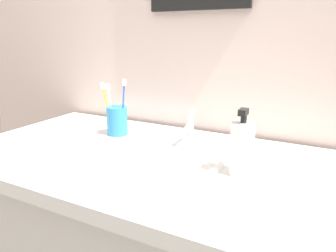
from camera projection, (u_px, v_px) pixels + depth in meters
tiled_wall_back at (201, 32)px, 1.18m from camera, size 2.46×0.04×2.40m
sink_basin at (164, 166)px, 0.98m from camera, size 0.39×0.39×0.10m
faucet at (188, 128)px, 1.12m from camera, size 0.02×0.15×0.10m
toothbrush_cup at (117, 121)px, 1.18m from camera, size 0.08×0.08×0.11m
toothbrush_white at (111, 105)px, 1.18m from camera, size 0.03×0.01×0.19m
toothbrush_yellow at (107, 105)px, 1.17m from camera, size 0.05×0.02×0.19m
toothbrush_blue at (123, 104)px, 1.14m from camera, size 0.03×0.01×0.20m
soap_dispenser at (242, 149)px, 0.84m from camera, size 0.06×0.06×0.18m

